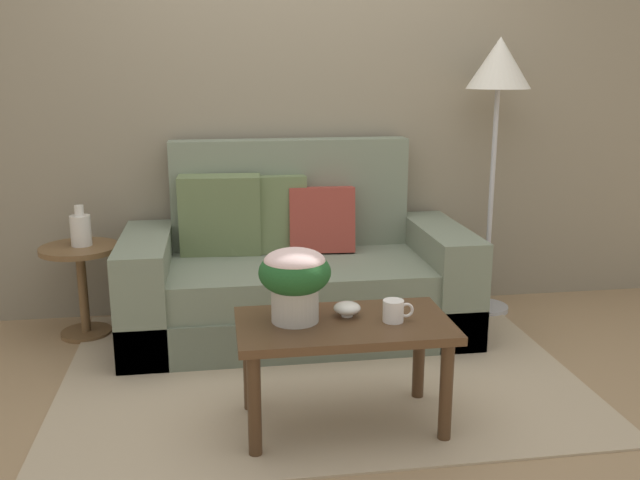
% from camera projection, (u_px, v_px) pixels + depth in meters
% --- Properties ---
extents(ground_plane, '(14.00, 14.00, 0.00)m').
position_uv_depth(ground_plane, '(321.00, 381.00, 3.36)').
color(ground_plane, '#997A56').
extents(wall_back, '(6.40, 0.12, 2.61)m').
position_uv_depth(wall_back, '(292.00, 98.00, 4.16)').
color(wall_back, gray).
rests_on(wall_back, ground).
extents(area_rug, '(2.49, 1.86, 0.01)m').
position_uv_depth(area_rug, '(318.00, 370.00, 3.47)').
color(area_rug, tan).
rests_on(area_rug, ground).
extents(couch, '(1.92, 0.88, 1.08)m').
position_uv_depth(couch, '(295.00, 276.00, 3.94)').
color(couch, '#626B59').
rests_on(couch, ground).
extents(coffee_table, '(0.89, 0.49, 0.47)m').
position_uv_depth(coffee_table, '(344.00, 338.00, 2.86)').
color(coffee_table, '#442D1B').
rests_on(coffee_table, ground).
extents(side_table, '(0.43, 0.43, 0.52)m').
position_uv_depth(side_table, '(82.00, 274.00, 3.85)').
color(side_table, brown).
rests_on(side_table, ground).
extents(floor_lamp, '(0.37, 0.37, 1.66)m').
position_uv_depth(floor_lamp, '(498.00, 82.00, 4.00)').
color(floor_lamp, '#B2B2B7').
rests_on(floor_lamp, ground).
extents(potted_plant, '(0.30, 0.30, 0.31)m').
position_uv_depth(potted_plant, '(295.00, 276.00, 2.80)').
color(potted_plant, '#B7B2A8').
rests_on(potted_plant, coffee_table).
extents(coffee_mug, '(0.13, 0.09, 0.09)m').
position_uv_depth(coffee_mug, '(394.00, 311.00, 2.83)').
color(coffee_mug, white).
rests_on(coffee_mug, coffee_table).
extents(snack_bowl, '(0.11, 0.11, 0.06)m').
position_uv_depth(snack_bowl, '(347.00, 308.00, 2.89)').
color(snack_bowl, silver).
rests_on(snack_bowl, coffee_table).
extents(table_vase, '(0.11, 0.11, 0.23)m').
position_uv_depth(table_vase, '(81.00, 229.00, 3.81)').
color(table_vase, silver).
rests_on(table_vase, side_table).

